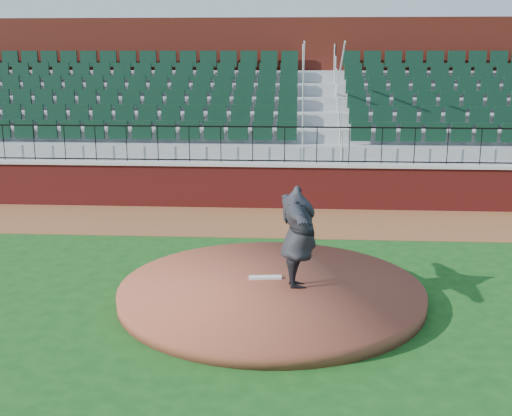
{
  "coord_description": "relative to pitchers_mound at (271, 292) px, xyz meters",
  "views": [
    {
      "loc": [
        0.8,
        -10.97,
        4.31
      ],
      "look_at": [
        0.0,
        1.5,
        1.3
      ],
      "focal_mm": 45.35,
      "sensor_mm": 36.0,
      "label": 1
    }
  ],
  "objects": [
    {
      "name": "ground",
      "position": [
        -0.37,
        0.05,
        -0.12
      ],
      "size": [
        90.0,
        90.0,
        0.0
      ],
      "primitive_type": "plane",
      "color": "#124012",
      "rests_on": "ground"
    },
    {
      "name": "warning_track",
      "position": [
        -0.37,
        5.45,
        -0.12
      ],
      "size": [
        34.0,
        3.2,
        0.01
      ],
      "primitive_type": "cube",
      "color": "brown",
      "rests_on": "ground"
    },
    {
      "name": "field_wall",
      "position": [
        -0.37,
        7.05,
        0.47
      ],
      "size": [
        34.0,
        0.35,
        1.2
      ],
      "primitive_type": "cube",
      "color": "maroon",
      "rests_on": "ground"
    },
    {
      "name": "wall_cap",
      "position": [
        -0.37,
        7.05,
        1.12
      ],
      "size": [
        34.0,
        0.45,
        0.1
      ],
      "primitive_type": "cube",
      "color": "#B7B7B7",
      "rests_on": "field_wall"
    },
    {
      "name": "wall_railing",
      "position": [
        -0.37,
        7.05,
        1.67
      ],
      "size": [
        34.0,
        0.05,
        1.0
      ],
      "primitive_type": null,
      "color": "black",
      "rests_on": "wall_cap"
    },
    {
      "name": "seating_stands",
      "position": [
        -0.37,
        9.78,
        2.18
      ],
      "size": [
        34.0,
        5.1,
        4.6
      ],
      "primitive_type": null,
      "color": "gray",
      "rests_on": "ground"
    },
    {
      "name": "concourse_wall",
      "position": [
        -0.37,
        12.58,
        2.62
      ],
      "size": [
        34.0,
        0.5,
        5.5
      ],
      "primitive_type": "cube",
      "color": "maroon",
      "rests_on": "ground"
    },
    {
      "name": "pitchers_mound",
      "position": [
        0.0,
        0.0,
        0.0
      ],
      "size": [
        5.45,
        5.45,
        0.25
      ],
      "primitive_type": "cylinder",
      "color": "brown",
      "rests_on": "ground"
    },
    {
      "name": "pitching_rubber",
      "position": [
        -0.12,
        0.36,
        0.14
      ],
      "size": [
        0.61,
        0.22,
        0.04
      ],
      "primitive_type": "cube",
      "rotation": [
        0.0,
        0.0,
        0.12
      ],
      "color": "silver",
      "rests_on": "pitchers_mound"
    },
    {
      "name": "pitcher",
      "position": [
        0.47,
        -0.01,
        1.04
      ],
      "size": [
        0.95,
        2.33,
        1.84
      ],
      "primitive_type": "imported",
      "rotation": [
        0.0,
        0.0,
        1.72
      ],
      "color": "black",
      "rests_on": "pitchers_mound"
    }
  ]
}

